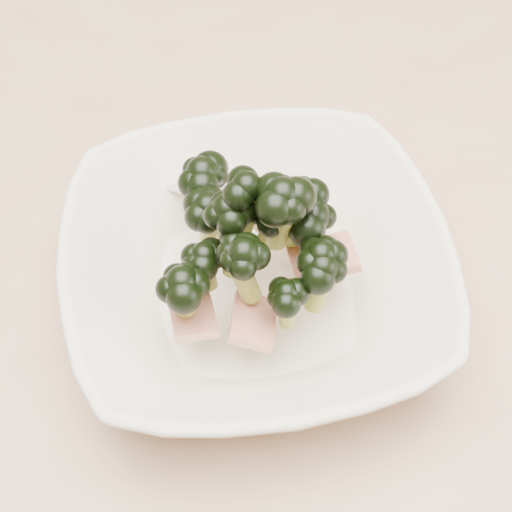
# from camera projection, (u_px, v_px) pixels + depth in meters

# --- Properties ---
(dining_table) EXTENTS (1.20, 0.80, 0.75)m
(dining_table) POSITION_uv_depth(u_px,v_px,m) (214.00, 317.00, 0.64)
(dining_table) COLOR tan
(dining_table) RESTS_ON ground
(broccoli_dish) EXTENTS (0.31, 0.31, 0.13)m
(broccoli_dish) POSITION_uv_depth(u_px,v_px,m) (256.00, 265.00, 0.50)
(broccoli_dish) COLOR beige
(broccoli_dish) RESTS_ON dining_table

